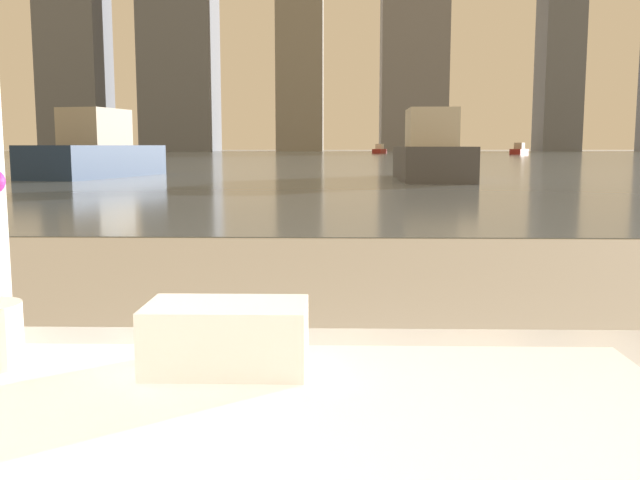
{
  "coord_description": "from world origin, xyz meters",
  "views": [
    {
      "loc": [
        0.16,
        -0.38,
        0.96
      ],
      "look_at": [
        0.1,
        2.19,
        0.62
      ],
      "focal_mm": 40.0,
      "sensor_mm": 36.0,
      "label": 1
    }
  ],
  "objects": [
    {
      "name": "towel_stack",
      "position": [
        -0.04,
        0.86,
        0.62
      ],
      "size": [
        0.29,
        0.17,
        0.12
      ],
      "color": "white",
      "rests_on": "bathtub"
    },
    {
      "name": "harbor_water",
      "position": [
        0.0,
        62.0,
        0.01
      ],
      "size": [
        180.0,
        110.0,
        0.01
      ],
      "color": "slate",
      "rests_on": "ground_plane"
    },
    {
      "name": "harbor_boat_0",
      "position": [
        2.8,
        19.8,
        0.7
      ],
      "size": [
        1.9,
        5.29,
        1.97
      ],
      "color": "#4C4C51",
      "rests_on": "harbor_water"
    },
    {
      "name": "harbor_boat_3",
      "position": [
        5.18,
        83.97,
        0.4
      ],
      "size": [
        1.9,
        3.15,
        1.12
      ],
      "color": "maroon",
      "rests_on": "harbor_water"
    },
    {
      "name": "harbor_boat_4",
      "position": [
        19.21,
        74.98,
        0.44
      ],
      "size": [
        2.59,
        3.4,
        1.23
      ],
      "color": "maroon",
      "rests_on": "harbor_water"
    },
    {
      "name": "harbor_boat_5",
      "position": [
        -7.13,
        21.15,
        0.73
      ],
      "size": [
        3.06,
        5.74,
        2.04
      ],
      "color": "navy",
      "rests_on": "harbor_water"
    },
    {
      "name": "skyline_tower_1",
      "position": [
        -25.5,
        118.0,
        20.11
      ],
      "size": [
        11.49,
        11.07,
        40.22
      ],
      "color": "slate",
      "rests_on": "ground_plane"
    },
    {
      "name": "skyline_tower_3",
      "position": [
        12.6,
        118.0,
        16.52
      ],
      "size": [
        10.65,
        6.92,
        33.04
      ],
      "color": "slate",
      "rests_on": "ground_plane"
    }
  ]
}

